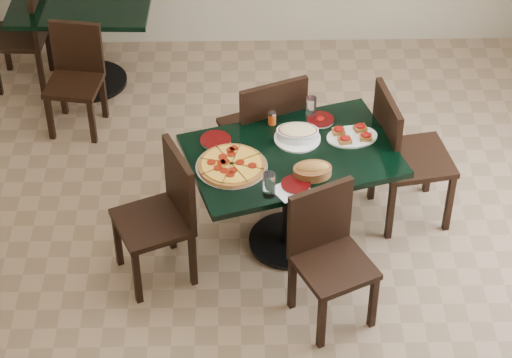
{
  "coord_description": "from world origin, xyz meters",
  "views": [
    {
      "loc": [
        -0.13,
        -4.5,
        4.56
      ],
      "look_at": [
        -0.04,
        0.0,
        0.77
      ],
      "focal_mm": 70.0,
      "sensor_mm": 36.0,
      "label": 1
    }
  ],
  "objects_px": {
    "back_table": "(84,26)",
    "back_chair_near": "(76,72)",
    "back_chair_left": "(28,30)",
    "main_table": "(292,176)",
    "bruschetta_platter": "(352,135)",
    "chair_left": "(165,210)",
    "pepperoni_pizza": "(232,165)",
    "lasagna_casserole": "(297,133)",
    "bread_basket": "(312,170)",
    "chair_far": "(266,129)",
    "chair_right": "(401,150)",
    "chair_near": "(328,249)"
  },
  "relations": [
    {
      "from": "chair_left",
      "to": "lasagna_casserole",
      "type": "relative_size",
      "value": 3.13
    },
    {
      "from": "bread_basket",
      "to": "lasagna_casserole",
      "type": "bearing_deg",
      "value": 94.14
    },
    {
      "from": "back_table",
      "to": "back_chair_left",
      "type": "bearing_deg",
      "value": 179.62
    },
    {
      "from": "lasagna_casserole",
      "to": "bruschetta_platter",
      "type": "relative_size",
      "value": 0.81
    },
    {
      "from": "main_table",
      "to": "chair_right",
      "type": "relative_size",
      "value": 1.45
    },
    {
      "from": "chair_right",
      "to": "bruschetta_platter",
      "type": "xyz_separation_m",
      "value": [
        -0.34,
        -0.11,
        0.21
      ]
    },
    {
      "from": "chair_near",
      "to": "bruschetta_platter",
      "type": "relative_size",
      "value": 2.48
    },
    {
      "from": "back_table",
      "to": "bread_basket",
      "type": "height_order",
      "value": "bread_basket"
    },
    {
      "from": "back_chair_left",
      "to": "chair_left",
      "type": "bearing_deg",
      "value": 31.11
    },
    {
      "from": "main_table",
      "to": "bruschetta_platter",
      "type": "distance_m",
      "value": 0.46
    },
    {
      "from": "back_table",
      "to": "back_chair_near",
      "type": "bearing_deg",
      "value": -89.25
    },
    {
      "from": "chair_far",
      "to": "chair_near",
      "type": "xyz_separation_m",
      "value": [
        0.33,
        -1.09,
        -0.06
      ]
    },
    {
      "from": "chair_near",
      "to": "chair_right",
      "type": "distance_m",
      "value": 0.99
    },
    {
      "from": "back_chair_left",
      "to": "back_chair_near",
      "type": "bearing_deg",
      "value": 40.98
    },
    {
      "from": "pepperoni_pizza",
      "to": "bruschetta_platter",
      "type": "height_order",
      "value": "bruschetta_platter"
    },
    {
      "from": "chair_right",
      "to": "chair_left",
      "type": "height_order",
      "value": "chair_right"
    },
    {
      "from": "chair_far",
      "to": "chair_right",
      "type": "distance_m",
      "value": 0.9
    },
    {
      "from": "bread_basket",
      "to": "back_chair_left",
      "type": "bearing_deg",
      "value": 127.1
    },
    {
      "from": "back_chair_left",
      "to": "bread_basket",
      "type": "height_order",
      "value": "back_chair_left"
    },
    {
      "from": "chair_right",
      "to": "bread_basket",
      "type": "relative_size",
      "value": 3.96
    },
    {
      "from": "main_table",
      "to": "pepperoni_pizza",
      "type": "distance_m",
      "value": 0.44
    },
    {
      "from": "bread_basket",
      "to": "bruschetta_platter",
      "type": "distance_m",
      "value": 0.45
    },
    {
      "from": "chair_near",
      "to": "bread_basket",
      "type": "xyz_separation_m",
      "value": [
        -0.08,
        0.37,
        0.3
      ]
    },
    {
      "from": "chair_right",
      "to": "main_table",
      "type": "bearing_deg",
      "value": 99.01
    },
    {
      "from": "lasagna_casserole",
      "to": "bread_basket",
      "type": "height_order",
      "value": "bread_basket"
    },
    {
      "from": "main_table",
      "to": "back_table",
      "type": "relative_size",
      "value": 1.34
    },
    {
      "from": "chair_far",
      "to": "chair_left",
      "type": "xyz_separation_m",
      "value": [
        -0.64,
        -0.74,
        -0.05
      ]
    },
    {
      "from": "back_table",
      "to": "chair_far",
      "type": "relative_size",
      "value": 1.09
    },
    {
      "from": "chair_near",
      "to": "pepperoni_pizza",
      "type": "relative_size",
      "value": 2.03
    },
    {
      "from": "chair_far",
      "to": "lasagna_casserole",
      "type": "relative_size",
      "value": 3.4
    },
    {
      "from": "main_table",
      "to": "back_chair_near",
      "type": "relative_size",
      "value": 1.77
    },
    {
      "from": "main_table",
      "to": "back_chair_near",
      "type": "height_order",
      "value": "back_chair_near"
    },
    {
      "from": "back_chair_left",
      "to": "pepperoni_pizza",
      "type": "bearing_deg",
      "value": 40.33
    },
    {
      "from": "chair_far",
      "to": "lasagna_casserole",
      "type": "bearing_deg",
      "value": 94.43
    },
    {
      "from": "back_chair_near",
      "to": "bread_basket",
      "type": "bearing_deg",
      "value": -34.48
    },
    {
      "from": "pepperoni_pizza",
      "to": "bread_basket",
      "type": "relative_size",
      "value": 1.75
    },
    {
      "from": "chair_left",
      "to": "bruschetta_platter",
      "type": "bearing_deg",
      "value": 84.36
    },
    {
      "from": "main_table",
      "to": "lasagna_casserole",
      "type": "distance_m",
      "value": 0.27
    },
    {
      "from": "chair_near",
      "to": "chair_right",
      "type": "xyz_separation_m",
      "value": [
        0.54,
        0.83,
        0.06
      ]
    },
    {
      "from": "chair_far",
      "to": "pepperoni_pizza",
      "type": "relative_size",
      "value": 2.26
    },
    {
      "from": "chair_near",
      "to": "bruschetta_platter",
      "type": "bearing_deg",
      "value": 48.94
    },
    {
      "from": "lasagna_casserole",
      "to": "bruschetta_platter",
      "type": "xyz_separation_m",
      "value": [
        0.34,
        0.01,
        -0.02
      ]
    },
    {
      "from": "pepperoni_pizza",
      "to": "back_chair_left",
      "type": "bearing_deg",
      "value": 127.75
    },
    {
      "from": "back_table",
      "to": "back_chair_left",
      "type": "distance_m",
      "value": 0.44
    },
    {
      "from": "chair_right",
      "to": "back_chair_left",
      "type": "xyz_separation_m",
      "value": [
        -2.67,
        1.65,
        -0.07
      ]
    },
    {
      "from": "back_table",
      "to": "chair_far",
      "type": "distance_m",
      "value": 1.94
    },
    {
      "from": "main_table",
      "to": "pepperoni_pizza",
      "type": "relative_size",
      "value": 3.3
    },
    {
      "from": "pepperoni_pizza",
      "to": "chair_far",
      "type": "bearing_deg",
      "value": 70.46
    },
    {
      "from": "back_table",
      "to": "lasagna_casserole",
      "type": "xyz_separation_m",
      "value": [
        1.55,
        -1.74,
        0.27
      ]
    },
    {
      "from": "main_table",
      "to": "bread_basket",
      "type": "height_order",
      "value": "bread_basket"
    }
  ]
}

